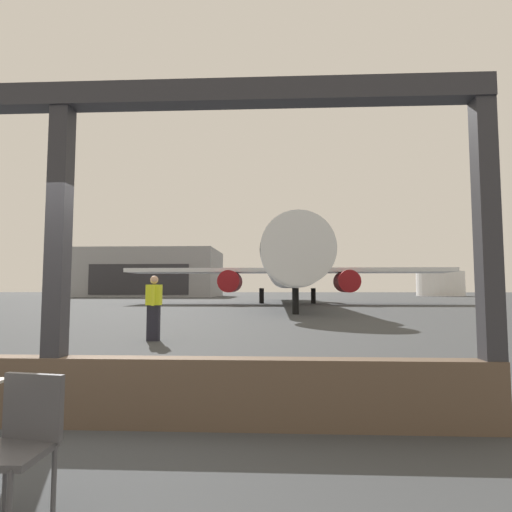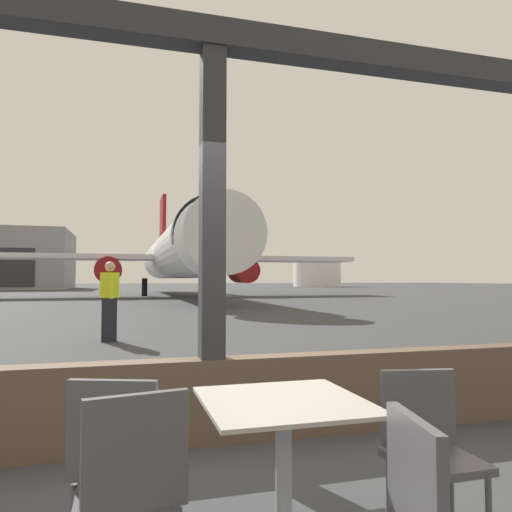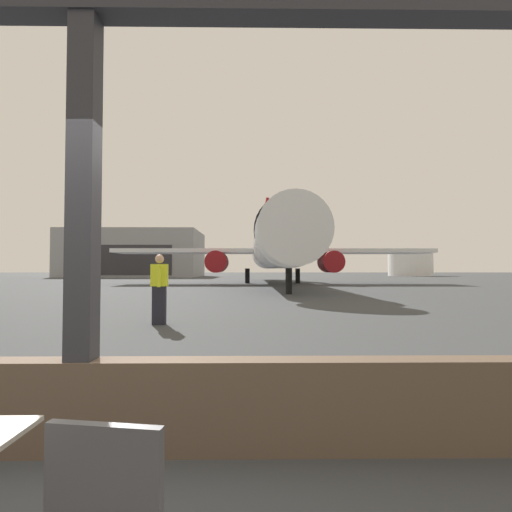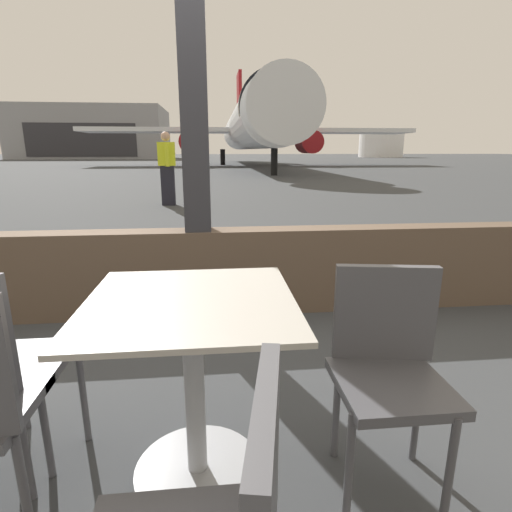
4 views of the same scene
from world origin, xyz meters
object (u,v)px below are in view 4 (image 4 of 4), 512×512
(dining_table, at_px, (194,378))
(cafe_chair_window_left, at_px, (388,359))
(distant_hangar, at_px, (95,134))
(airplane, at_px, (251,126))
(ground_crew_worker, at_px, (167,168))
(fuel_storage_tank, at_px, (381,145))

(dining_table, bearing_deg, cafe_chair_window_left, -5.83)
(cafe_chair_window_left, relative_size, distant_hangar, 0.04)
(airplane, height_order, distant_hangar, airplane)
(ground_crew_worker, distance_m, fuel_storage_tank, 76.34)
(cafe_chair_window_left, height_order, distant_hangar, distant_hangar)
(cafe_chair_window_left, bearing_deg, distant_hangar, 105.96)
(dining_table, xyz_separation_m, airplane, (3.31, 34.25, 2.85))
(cafe_chair_window_left, relative_size, ground_crew_worker, 0.50)
(airplane, xyz_separation_m, distant_hangar, (-22.65, 35.88, 0.72))
(cafe_chair_window_left, height_order, airplane, airplane)
(cafe_chair_window_left, xyz_separation_m, ground_crew_worker, (-1.78, 8.74, 0.37))
(airplane, bearing_deg, ground_crew_worker, -99.64)
(ground_crew_worker, xyz_separation_m, fuel_storage_tank, (33.78, 68.45, 1.37))
(dining_table, xyz_separation_m, fuel_storage_tank, (32.75, 77.12, 1.82))
(dining_table, height_order, fuel_storage_tank, fuel_storage_tank)
(airplane, distance_m, distant_hangar, 42.44)
(airplane, bearing_deg, distant_hangar, 122.26)
(ground_crew_worker, bearing_deg, fuel_storage_tank, 63.74)
(ground_crew_worker, bearing_deg, dining_table, -83.21)
(dining_table, distance_m, ground_crew_worker, 8.74)
(ground_crew_worker, bearing_deg, airplane, 80.36)
(airplane, distance_m, ground_crew_worker, 26.07)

